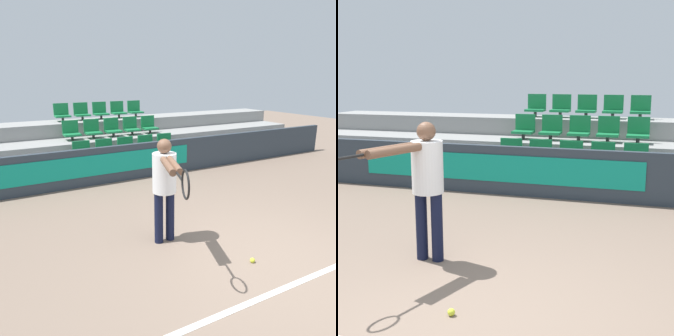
% 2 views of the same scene
% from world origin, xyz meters
% --- Properties ---
extents(ground_plane, '(30.00, 30.00, 0.00)m').
position_xyz_m(ground_plane, '(0.00, 0.00, 0.00)').
color(ground_plane, '#7A6656').
extents(barrier_wall, '(12.85, 0.14, 0.86)m').
position_xyz_m(barrier_wall, '(-0.03, 4.37, 0.43)').
color(barrier_wall, '#2D3842').
rests_on(barrier_wall, ground).
extents(bleacher_tier_front, '(12.45, 1.05, 0.38)m').
position_xyz_m(bleacher_tier_front, '(0.00, 4.98, 0.19)').
color(bleacher_tier_front, gray).
rests_on(bleacher_tier_front, ground).
extents(bleacher_tier_middle, '(12.45, 1.05, 0.77)m').
position_xyz_m(bleacher_tier_middle, '(0.00, 6.03, 0.38)').
color(bleacher_tier_middle, gray).
rests_on(bleacher_tier_middle, ground).
extents(bleacher_tier_back, '(12.45, 1.05, 1.15)m').
position_xyz_m(bleacher_tier_back, '(0.00, 7.07, 0.57)').
color(bleacher_tier_back, gray).
rests_on(bleacher_tier_back, ground).
extents(stadium_chair_0, '(0.43, 0.37, 0.51)m').
position_xyz_m(stadium_chair_0, '(-1.15, 5.10, 0.60)').
color(stadium_chair_0, '#333333').
rests_on(stadium_chair_0, bleacher_tier_front).
extents(stadium_chair_1, '(0.43, 0.37, 0.51)m').
position_xyz_m(stadium_chair_1, '(-0.58, 5.10, 0.60)').
color(stadium_chair_1, '#333333').
rests_on(stadium_chair_1, bleacher_tier_front).
extents(stadium_chair_2, '(0.43, 0.37, 0.51)m').
position_xyz_m(stadium_chair_2, '(0.00, 5.10, 0.60)').
color(stadium_chair_2, '#333333').
rests_on(stadium_chair_2, bleacher_tier_front).
extents(stadium_chair_3, '(0.43, 0.37, 0.51)m').
position_xyz_m(stadium_chair_3, '(0.58, 5.10, 0.60)').
color(stadium_chair_3, '#333333').
rests_on(stadium_chair_3, bleacher_tier_front).
extents(stadium_chair_4, '(0.43, 0.37, 0.51)m').
position_xyz_m(stadium_chair_4, '(1.15, 5.10, 0.60)').
color(stadium_chair_4, '#333333').
rests_on(stadium_chair_4, bleacher_tier_front).
extents(stadium_chair_5, '(0.43, 0.37, 0.51)m').
position_xyz_m(stadium_chair_5, '(-1.15, 6.15, 0.99)').
color(stadium_chair_5, '#333333').
rests_on(stadium_chair_5, bleacher_tier_middle).
extents(stadium_chair_6, '(0.43, 0.37, 0.51)m').
position_xyz_m(stadium_chair_6, '(-0.58, 6.15, 0.99)').
color(stadium_chair_6, '#333333').
rests_on(stadium_chair_6, bleacher_tier_middle).
extents(stadium_chair_7, '(0.43, 0.37, 0.51)m').
position_xyz_m(stadium_chair_7, '(0.00, 6.15, 0.99)').
color(stadium_chair_7, '#333333').
rests_on(stadium_chair_7, bleacher_tier_middle).
extents(stadium_chair_8, '(0.43, 0.37, 0.51)m').
position_xyz_m(stadium_chair_8, '(0.58, 6.15, 0.99)').
color(stadium_chair_8, '#333333').
rests_on(stadium_chair_8, bleacher_tier_middle).
extents(stadium_chair_9, '(0.43, 0.37, 0.51)m').
position_xyz_m(stadium_chair_9, '(1.15, 6.15, 0.99)').
color(stadium_chair_9, '#333333').
rests_on(stadium_chair_9, bleacher_tier_middle).
extents(stadium_chair_10, '(0.43, 0.37, 0.51)m').
position_xyz_m(stadium_chair_10, '(-1.15, 7.19, 1.37)').
color(stadium_chair_10, '#333333').
rests_on(stadium_chair_10, bleacher_tier_back).
extents(stadium_chair_11, '(0.43, 0.37, 0.51)m').
position_xyz_m(stadium_chair_11, '(-0.58, 7.19, 1.37)').
color(stadium_chair_11, '#333333').
rests_on(stadium_chair_11, bleacher_tier_back).
extents(stadium_chair_12, '(0.43, 0.37, 0.51)m').
position_xyz_m(stadium_chair_12, '(0.00, 7.19, 1.37)').
color(stadium_chair_12, '#333333').
rests_on(stadium_chair_12, bleacher_tier_back).
extents(stadium_chair_13, '(0.43, 0.37, 0.51)m').
position_xyz_m(stadium_chair_13, '(0.58, 7.19, 1.37)').
color(stadium_chair_13, '#333333').
rests_on(stadium_chair_13, bleacher_tier_back).
extents(stadium_chair_14, '(0.43, 0.37, 0.51)m').
position_xyz_m(stadium_chair_14, '(1.15, 7.19, 1.37)').
color(stadium_chair_14, '#333333').
rests_on(stadium_chair_14, bleacher_tier_back).
extents(tennis_player, '(0.64, 1.55, 1.57)m').
position_xyz_m(tennis_player, '(-0.98, 1.17, 0.98)').
color(tennis_player, black).
rests_on(tennis_player, ground).
extents(tennis_ball, '(0.07, 0.07, 0.07)m').
position_xyz_m(tennis_ball, '(-0.21, 0.13, 0.03)').
color(tennis_ball, '#CCDB33').
rests_on(tennis_ball, ground).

